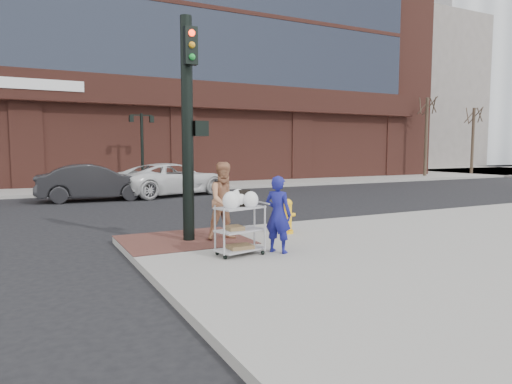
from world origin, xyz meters
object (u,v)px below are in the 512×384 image
traffic_signal_pole (189,122)px  woman_blue (278,214)px  fire_hydrant (288,216)px  lamp_post (142,142)px  utility_cart (240,226)px  pedestrian_tan (225,201)px  sedan_dark (95,182)px  minivan_white (172,179)px

traffic_signal_pole → woman_blue: bearing=-59.1°
woman_blue → fire_hydrant: size_ratio=1.81×
lamp_post → fire_hydrant: 15.63m
woman_blue → fire_hydrant: woman_blue is taller
woman_blue → fire_hydrant: bearing=-69.2°
lamp_post → fire_hydrant: bearing=-90.2°
traffic_signal_pole → utility_cart: size_ratio=3.86×
pedestrian_tan → utility_cart: pedestrian_tan is taller
pedestrian_tan → woman_blue: bearing=-75.7°
sedan_dark → woman_blue: bearing=-167.9°
traffic_signal_pole → minivan_white: 12.10m
pedestrian_tan → fire_hydrant: (1.67, -0.02, -0.46)m
pedestrian_tan → minivan_white: (2.27, 11.79, -0.27)m
lamp_post → woman_blue: (-1.29, -17.20, -1.69)m
lamp_post → utility_cart: lamp_post is taller
lamp_post → minivan_white: (0.56, -3.70, -1.84)m
lamp_post → traffic_signal_pole: (-2.48, -15.23, 0.21)m
sedan_dark → utility_cart: sedan_dark is taller
pedestrian_tan → minivan_white: size_ratio=0.32×
traffic_signal_pole → woman_blue: 2.99m
pedestrian_tan → utility_cart: bearing=-102.2°
utility_cart → sedan_dark: bearing=94.6°
pedestrian_tan → minivan_white: pedestrian_tan is taller
woman_blue → minivan_white: (1.85, 13.51, -0.15)m
lamp_post → traffic_signal_pole: bearing=-99.2°
woman_blue → fire_hydrant: 2.14m
pedestrian_tan → minivan_white: bearing=79.9°
lamp_post → fire_hydrant: size_ratio=4.64×
sedan_dark → fire_hydrant: size_ratio=5.57×
traffic_signal_pole → pedestrian_tan: (0.77, -0.26, -1.79)m
minivan_white → sedan_dark: bearing=85.0°
utility_cart → fire_hydrant: size_ratio=1.50×
traffic_signal_pole → fire_hydrant: size_ratio=5.80×
fire_hydrant → utility_cart: bearing=-142.6°
minivan_white → lamp_post: bearing=-7.7°
lamp_post → pedestrian_tan: size_ratio=2.23×
woman_blue → sedan_dark: size_ratio=0.32×
lamp_post → utility_cart: 17.28m
sedan_dark → minivan_white: size_ratio=0.86×
traffic_signal_pole → utility_cart: bearing=-77.5°
lamp_post → minivan_white: lamp_post is taller
lamp_post → utility_cart: size_ratio=3.09×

